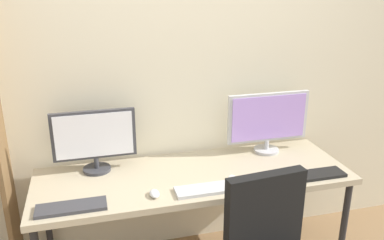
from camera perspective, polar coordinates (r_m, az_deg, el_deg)
wall_back at (r=2.81m, az=-1.96°, el=6.48°), size 4.41×0.10×2.60m
desk at (r=2.64m, az=0.28°, el=-8.62°), size 2.01×0.68×0.74m
monitor_left at (r=2.65m, az=-13.60°, el=-2.56°), size 0.53×0.18×0.41m
monitor_right at (r=2.91m, az=10.66°, el=-0.01°), size 0.60×0.18×0.44m
keyboard_left at (r=2.35m, az=-16.64°, el=-11.70°), size 0.38×0.13×0.02m
keyboard_center at (r=2.42m, az=1.73°, el=-9.77°), size 0.34×0.13×0.02m
keyboard_right at (r=2.71m, az=17.35°, el=-7.32°), size 0.34×0.13×0.02m
mouse_left_side at (r=2.38m, az=-5.32°, el=-10.28°), size 0.06×0.10×0.03m
mouse_right_side at (r=2.54m, az=5.82°, el=-8.25°), size 0.06×0.10×0.03m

